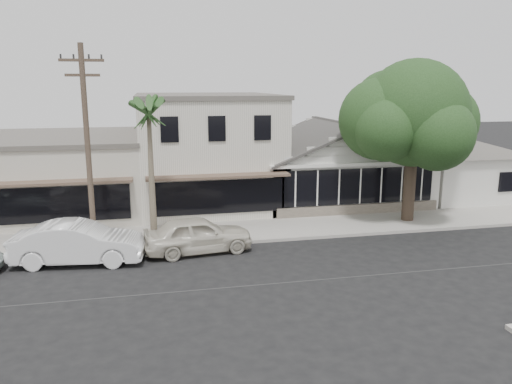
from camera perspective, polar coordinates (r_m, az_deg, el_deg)
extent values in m
plane|color=black|center=(19.62, 8.03, -9.86)|extent=(140.00, 140.00, 0.00)
cube|color=#9E9991|center=(24.92, -15.27, -5.15)|extent=(90.00, 3.50, 0.15)
cube|color=silver|center=(32.19, 8.88, 1.66)|extent=(10.00, 8.00, 3.00)
cube|color=black|center=(28.46, 11.80, 0.67)|extent=(8.80, 0.10, 2.00)
cube|color=#60564C|center=(28.78, 11.67, -2.06)|extent=(9.60, 0.18, 0.70)
cube|color=silver|center=(35.11, 22.09, 1.78)|extent=(6.00, 6.00, 3.00)
cube|color=silver|center=(30.99, -5.69, 4.62)|extent=(8.00, 10.00, 6.50)
cube|color=beige|center=(31.48, -22.15, 1.76)|extent=(10.00, 10.00, 4.20)
cylinder|color=brown|center=(22.56, -18.64, 4.37)|extent=(0.24, 0.24, 9.00)
cube|color=brown|center=(22.39, -19.33, 14.04)|extent=(1.80, 0.12, 0.12)
cube|color=brown|center=(22.38, -19.22, 12.50)|extent=(1.40, 0.12, 0.12)
imported|color=beige|center=(22.31, -6.65, -4.85)|extent=(4.98, 2.49, 1.63)
imported|color=white|center=(22.10, -19.63, -5.50)|extent=(5.51, 2.47, 1.76)
cylinder|color=#413227|center=(27.88, 17.08, 0.05)|extent=(0.64, 0.64, 3.41)
sphere|color=#1D3716|center=(27.34, 17.63, 8.60)|extent=(5.55, 5.55, 5.55)
sphere|color=#1D3716|center=(28.91, 20.27, 7.53)|extent=(4.05, 4.05, 4.05)
sphere|color=#1D3716|center=(26.95, 13.94, 8.08)|extent=(4.27, 4.27, 4.27)
sphere|color=#1D3716|center=(26.26, 20.02, 6.20)|extent=(3.63, 3.63, 3.63)
sphere|color=#1D3716|center=(28.53, 14.83, 9.54)|extent=(3.84, 3.84, 3.84)
sphere|color=#1D3716|center=(29.24, 18.49, 10.22)|extent=(3.41, 3.41, 3.41)
sphere|color=#1D3716|center=(25.74, 14.71, 6.91)|extent=(3.20, 3.20, 3.20)
cone|color=#726651|center=(23.25, -11.83, 1.14)|extent=(0.34, 0.34, 5.93)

